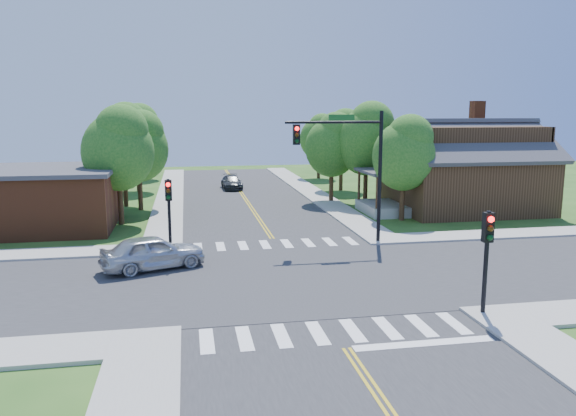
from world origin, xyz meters
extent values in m
plane|color=#275119|center=(0.00, 0.00, 0.00)|extent=(100.00, 100.00, 0.00)
cube|color=#2D2D30|center=(0.00, 0.00, 0.02)|extent=(10.00, 90.00, 0.04)
cube|color=#2D2D30|center=(0.00, 0.00, 0.03)|extent=(90.00, 10.00, 0.04)
cube|color=#2D2D30|center=(0.00, 0.00, 0.00)|extent=(10.20, 10.20, 0.06)
cube|color=#9E9B93|center=(6.10, 25.00, 0.07)|extent=(2.20, 40.00, 0.14)
cube|color=#9E9B93|center=(-6.10, 25.00, 0.07)|extent=(2.20, 40.00, 0.14)
cube|color=white|center=(-4.20, 6.20, 0.05)|extent=(0.45, 2.00, 0.01)
cube|color=white|center=(-3.00, 6.20, 0.05)|extent=(0.45, 2.00, 0.01)
cube|color=white|center=(-1.80, 6.20, 0.05)|extent=(0.45, 2.00, 0.01)
cube|color=white|center=(-0.60, 6.20, 0.05)|extent=(0.45, 2.00, 0.01)
cube|color=white|center=(0.60, 6.20, 0.05)|extent=(0.45, 2.00, 0.01)
cube|color=white|center=(1.80, 6.20, 0.05)|extent=(0.45, 2.00, 0.01)
cube|color=white|center=(3.00, 6.20, 0.05)|extent=(0.45, 2.00, 0.01)
cube|color=white|center=(4.20, 6.20, 0.05)|extent=(0.45, 2.00, 0.01)
cube|color=white|center=(-4.20, -6.20, 0.05)|extent=(0.45, 2.00, 0.01)
cube|color=white|center=(-3.00, -6.20, 0.05)|extent=(0.45, 2.00, 0.01)
cube|color=white|center=(-1.80, -6.20, 0.05)|extent=(0.45, 2.00, 0.01)
cube|color=white|center=(-0.60, -6.20, 0.05)|extent=(0.45, 2.00, 0.01)
cube|color=white|center=(0.60, -6.20, 0.05)|extent=(0.45, 2.00, 0.01)
cube|color=white|center=(1.80, -6.20, 0.05)|extent=(0.45, 2.00, 0.01)
cube|color=white|center=(3.00, -6.20, 0.05)|extent=(0.45, 2.00, 0.01)
cube|color=white|center=(4.20, -6.20, 0.05)|extent=(0.45, 2.00, 0.01)
cube|color=gold|center=(-0.10, 26.25, 0.05)|extent=(0.10, 37.50, 0.01)
cube|color=gold|center=(0.10, 26.25, 0.05)|extent=(0.10, 37.50, 0.01)
cube|color=white|center=(2.50, -7.60, 0.00)|extent=(4.60, 0.45, 0.09)
cylinder|color=black|center=(5.60, 5.60, 3.60)|extent=(0.20, 0.20, 7.20)
cylinder|color=black|center=(3.00, 5.60, 6.60)|extent=(5.20, 0.14, 0.14)
cube|color=#19591E|center=(3.40, 5.55, 6.85)|extent=(1.40, 0.04, 0.30)
cube|color=black|center=(1.00, 5.60, 5.98)|extent=(0.34, 0.28, 1.05)
sphere|color=#FF0C0C|center=(1.00, 5.43, 6.29)|extent=(0.22, 0.22, 0.22)
sphere|color=#3F2605|center=(1.00, 5.43, 5.97)|extent=(0.22, 0.22, 0.22)
sphere|color=#05330F|center=(1.00, 5.43, 5.65)|extent=(0.22, 0.22, 0.22)
cylinder|color=black|center=(5.60, -5.60, 1.90)|extent=(0.16, 0.16, 3.80)
cube|color=black|center=(5.60, -5.60, 3.23)|extent=(0.34, 0.28, 1.05)
sphere|color=#FF0C0C|center=(5.60, -5.77, 3.54)|extent=(0.22, 0.22, 0.22)
sphere|color=#3F2605|center=(5.60, -5.77, 3.22)|extent=(0.22, 0.22, 0.22)
sphere|color=#05330F|center=(5.60, -5.77, 2.90)|extent=(0.22, 0.22, 0.22)
cylinder|color=black|center=(-5.60, 5.60, 1.90)|extent=(0.16, 0.16, 3.80)
cube|color=black|center=(-5.60, 5.60, 3.23)|extent=(0.34, 0.28, 1.05)
sphere|color=#FF0C0C|center=(-5.60, 5.43, 3.54)|extent=(0.22, 0.22, 0.22)
sphere|color=#3F2605|center=(-5.60, 5.43, 3.22)|extent=(0.22, 0.22, 0.22)
sphere|color=#05330F|center=(-5.60, 5.43, 2.90)|extent=(0.22, 0.22, 0.22)
cube|color=#311E11|center=(15.20, 14.20, 2.00)|extent=(10.00, 8.00, 4.00)
cube|color=#9E9B93|center=(8.90, 14.20, 0.35)|extent=(2.60, 4.50, 0.70)
cylinder|color=#311E11|center=(7.80, 12.20, 1.60)|extent=(0.18, 0.18, 2.50)
cylinder|color=#311E11|center=(7.80, 16.20, 1.60)|extent=(0.18, 0.18, 2.50)
cube|color=#38383D|center=(8.90, 14.20, 2.95)|extent=(2.80, 4.80, 0.18)
cube|color=brown|center=(17.70, 17.70, 3.55)|extent=(0.90, 0.90, 7.11)
cube|color=brown|center=(-14.20, 13.20, 1.75)|extent=(10.00, 8.00, 3.50)
cube|color=#38383D|center=(-14.20, 13.20, 3.60)|extent=(10.40, 8.40, 0.25)
cylinder|color=#382314|center=(9.30, 11.49, 1.30)|extent=(0.34, 0.34, 2.60)
ellipsoid|color=#1A581A|center=(9.30, 11.49, 4.25)|extent=(4.11, 3.91, 4.52)
sphere|color=#1A581A|center=(9.60, 11.29, 5.48)|extent=(3.01, 3.01, 3.01)
cylinder|color=#382314|center=(8.93, 18.11, 1.48)|extent=(0.34, 0.34, 2.95)
ellipsoid|color=#1A581A|center=(8.93, 18.11, 4.82)|extent=(4.66, 4.43, 5.13)
sphere|color=#1A581A|center=(9.23, 17.91, 6.22)|extent=(3.42, 3.42, 3.42)
cylinder|color=#382314|center=(9.09, 25.73, 1.37)|extent=(0.34, 0.34, 2.75)
ellipsoid|color=#1A581A|center=(9.09, 25.73, 4.48)|extent=(4.34, 4.12, 4.77)
sphere|color=#1A581A|center=(9.39, 25.53, 5.78)|extent=(3.18, 3.18, 3.18)
cylinder|color=#382314|center=(9.18, 34.86, 1.28)|extent=(0.34, 0.34, 2.56)
ellipsoid|color=#1A581A|center=(9.18, 34.86, 4.18)|extent=(4.04, 3.84, 4.45)
sphere|color=#1A581A|center=(9.48, 34.66, 5.39)|extent=(2.96, 2.96, 2.96)
cylinder|color=#382314|center=(-8.86, 13.45, 1.42)|extent=(0.34, 0.34, 2.84)
ellipsoid|color=#1A581A|center=(-8.86, 13.45, 4.63)|extent=(4.48, 4.25, 4.92)
sphere|color=#1A581A|center=(-8.56, 13.25, 5.97)|extent=(3.28, 3.28, 3.28)
cylinder|color=#382314|center=(-9.26, 20.39, 1.46)|extent=(0.34, 0.34, 2.92)
ellipsoid|color=#1A581A|center=(-9.26, 20.39, 4.76)|extent=(4.60, 4.37, 5.07)
sphere|color=#1A581A|center=(-8.96, 20.19, 6.14)|extent=(3.38, 3.38, 3.38)
cylinder|color=#382314|center=(-8.95, 28.50, 1.46)|extent=(0.34, 0.34, 2.92)
ellipsoid|color=#1A581A|center=(-8.95, 28.50, 4.76)|extent=(4.61, 4.38, 5.07)
sphere|color=#1A581A|center=(-8.65, 28.30, 6.14)|extent=(3.38, 3.38, 3.38)
cylinder|color=#382314|center=(-8.70, 37.50, 1.26)|extent=(0.34, 0.34, 2.53)
ellipsoid|color=#1A581A|center=(-8.70, 37.50, 4.12)|extent=(3.99, 3.79, 4.39)
sphere|color=#1A581A|center=(-8.40, 37.30, 5.32)|extent=(2.93, 2.93, 2.93)
cylinder|color=#382314|center=(6.56, 19.52, 1.32)|extent=(0.34, 0.34, 2.65)
ellipsoid|color=#1A581A|center=(6.56, 19.52, 4.32)|extent=(4.18, 3.97, 4.59)
sphere|color=#1A581A|center=(6.86, 19.32, 5.57)|extent=(3.06, 3.06, 3.06)
cylinder|color=#382314|center=(-8.04, 18.62, 1.36)|extent=(0.34, 0.34, 2.71)
ellipsoid|color=#1A581A|center=(-8.04, 18.62, 4.42)|extent=(4.28, 4.07, 4.71)
sphere|color=#1A581A|center=(-7.74, 18.42, 5.71)|extent=(3.14, 3.14, 3.14)
imported|color=silver|center=(-6.29, 2.48, 0.80)|extent=(4.86, 5.87, 1.59)
imported|color=#2A2D2F|center=(-0.61, 28.16, 0.61)|extent=(1.99, 4.31, 1.22)
camera|label=1|loc=(-4.66, -23.13, 7.27)|focal=35.00mm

